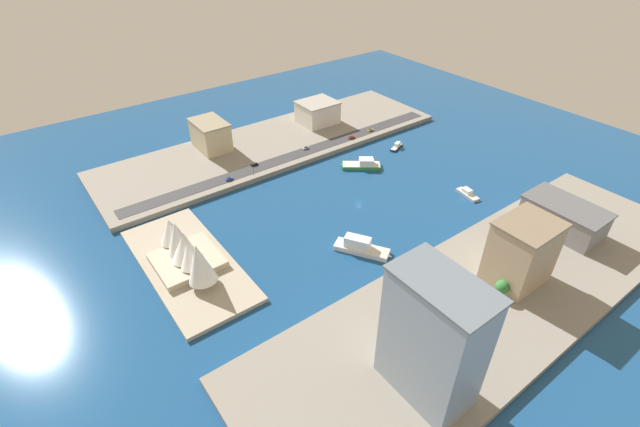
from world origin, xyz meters
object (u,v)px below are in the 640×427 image
apartment_midrise_tan (522,252)px  traffic_light_waterfront (253,169)px  ferry_green_doubledeck (363,164)px  sedan_silver (306,148)px  taxi_yellow_cab (370,130)px  pickup_red (351,137)px  hotel_broad_white (318,112)px  suv_black (254,164)px  opera_landmark (186,250)px  patrol_launch_navy (397,146)px  ferry_white_commuter (360,247)px  warehouse_low_gray (563,217)px  tower_tall_glass (433,339)px  yacht_sleek_gray (468,193)px  office_block_beige (211,135)px  hatchback_blue (229,179)px

apartment_midrise_tan → traffic_light_waterfront: bearing=17.8°
ferry_green_doubledeck → sedan_silver: 41.32m
taxi_yellow_cab → apartment_midrise_tan: bearing=161.4°
apartment_midrise_tan → pickup_red: apartment_midrise_tan is taller
hotel_broad_white → taxi_yellow_cab: 41.45m
suv_black → traffic_light_waterfront: traffic_light_waterfront is taller
suv_black → opera_landmark: size_ratio=0.10×
patrol_launch_navy → ferry_white_commuter: bearing=126.7°
patrol_launch_navy → ferry_white_commuter: ferry_white_commuter is taller
hotel_broad_white → warehouse_low_gray: bearing=-173.4°
tower_tall_glass → warehouse_low_gray: tower_tall_glass is taller
yacht_sleek_gray → opera_landmark: (37.55, 153.67, 9.15)m
ferry_white_commuter → office_block_beige: (137.71, 11.84, 9.76)m
patrol_launch_navy → suv_black: size_ratio=2.84×
tower_tall_glass → opera_landmark: size_ratio=1.02×
apartment_midrise_tan → opera_landmark: size_ratio=0.63×
yacht_sleek_gray → taxi_yellow_cab: bearing=-5.2°
apartment_midrise_tan → suv_black: (157.14, 40.96, -14.17)m
patrol_launch_navy → warehouse_low_gray: (-117.59, 1.26, 9.10)m
taxi_yellow_cab → pickup_red: pickup_red is taller
patrol_launch_navy → suv_black: suv_black is taller
tower_tall_glass → opera_landmark: 116.85m
patrol_launch_navy → ferry_white_commuter: (-68.11, 91.51, 1.46)m
taxi_yellow_cab → pickup_red: (-1.17, 18.64, 0.14)m
traffic_light_waterfront → opera_landmark: (-51.37, 63.91, 3.08)m
taxi_yellow_cab → suv_black: 92.21m
yacht_sleek_gray → hotel_broad_white: size_ratio=0.60×
apartment_midrise_tan → sedan_silver: size_ratio=6.95×
tower_tall_glass → suv_black: (170.22, -30.78, -23.41)m
yacht_sleek_gray → ferry_green_doubledeck: ferry_green_doubledeck is taller
hotel_broad_white → suv_black: size_ratio=5.77×
hotel_broad_white → traffic_light_waterfront: hotel_broad_white is taller
tower_tall_glass → warehouse_low_gray: size_ratio=1.27×
office_block_beige → hatchback_blue: office_block_beige is taller
ferry_white_commuter → sedan_silver: bearing=-20.7°
patrol_launch_navy → suv_black: (31.86, 92.83, 2.64)m
tower_tall_glass → hotel_broad_white: size_ratio=1.80×
ferry_green_doubledeck → opera_landmark: size_ratio=0.51×
hatchback_blue → yacht_sleek_gray: bearing=-131.5°
sedan_silver → suv_black: suv_black is taller
yacht_sleek_gray → office_block_beige: size_ratio=0.59×
hotel_broad_white → apartment_midrise_tan: (-186.62, 29.85, 7.09)m
warehouse_low_gray → office_block_beige: bearing=28.6°
tower_tall_glass → office_block_beige: tower_tall_glass is taller
ferry_white_commuter → traffic_light_waterfront: (89.85, 7.53, 4.62)m
ferry_white_commuter → tower_tall_glass: size_ratio=0.55×
hotel_broad_white → opera_landmark: size_ratio=0.56×
patrol_launch_navy → traffic_light_waterfront: bearing=77.6°
hotel_broad_white → sedan_silver: hotel_broad_white is taller
taxi_yellow_cab → hatchback_blue: bearing=90.6°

